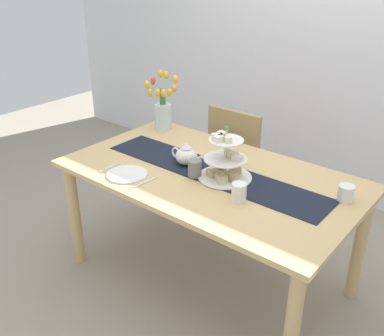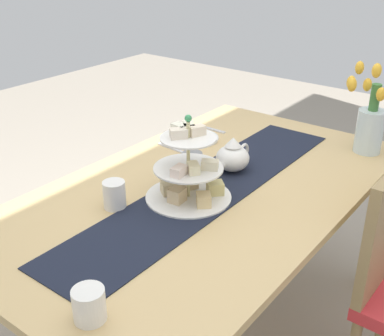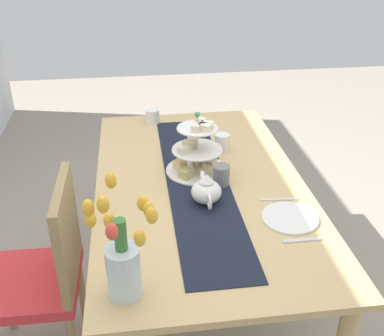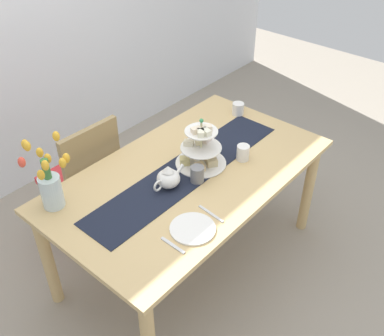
{
  "view_description": "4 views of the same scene",
  "coord_description": "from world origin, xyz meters",
  "px_view_note": "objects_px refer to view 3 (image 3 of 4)",
  "views": [
    {
      "loc": [
        1.33,
        -1.79,
        1.85
      ],
      "look_at": [
        -0.07,
        -0.08,
        0.78
      ],
      "focal_mm": 41.04,
      "sensor_mm": 36.0,
      "label": 1
    },
    {
      "loc": [
        1.29,
        0.92,
        1.58
      ],
      "look_at": [
        0.05,
        -0.02,
        0.84
      ],
      "focal_mm": 46.1,
      "sensor_mm": 36.0,
      "label": 2
    },
    {
      "loc": [
        -1.84,
        0.28,
        1.84
      ],
      "look_at": [
        -0.04,
        0.04,
        0.84
      ],
      "focal_mm": 43.49,
      "sensor_mm": 36.0,
      "label": 3
    },
    {
      "loc": [
        -1.56,
        -1.36,
        2.33
      ],
      "look_at": [
        -0.03,
        -0.05,
        0.81
      ],
      "focal_mm": 42.26,
      "sensor_mm": 36.0,
      "label": 4
    }
  ],
  "objects_px": {
    "fork_left": "(302,240)",
    "knife_left": "(279,199)",
    "tulip_vase": "(123,257)",
    "mug_white_text": "(222,143)",
    "mug_grey": "(221,175)",
    "tiered_cake_stand": "(197,154)",
    "teapot": "(206,191)",
    "cream_jug": "(153,117)",
    "chair_left": "(44,270)",
    "dining_table": "(200,200)",
    "dinner_plate_left": "(290,218)"
  },
  "relations": [
    {
      "from": "tiered_cake_stand",
      "to": "dinner_plate_left",
      "type": "distance_m",
      "value": 0.56
    },
    {
      "from": "chair_left",
      "to": "tulip_vase",
      "type": "height_order",
      "value": "tulip_vase"
    },
    {
      "from": "mug_white_text",
      "to": "dining_table",
      "type": "bearing_deg",
      "value": 152.12
    },
    {
      "from": "tulip_vase",
      "to": "chair_left",
      "type": "bearing_deg",
      "value": 39.26
    },
    {
      "from": "teapot",
      "to": "knife_left",
      "type": "height_order",
      "value": "teapot"
    },
    {
      "from": "teapot",
      "to": "dinner_plate_left",
      "type": "xyz_separation_m",
      "value": [
        -0.17,
        -0.32,
        -0.05
      ]
    },
    {
      "from": "dining_table",
      "to": "knife_left",
      "type": "distance_m",
      "value": 0.39
    },
    {
      "from": "mug_grey",
      "to": "mug_white_text",
      "type": "relative_size",
      "value": 1.0
    },
    {
      "from": "tiered_cake_stand",
      "to": "fork_left",
      "type": "bearing_deg",
      "value": -151.42
    },
    {
      "from": "tulip_vase",
      "to": "dinner_plate_left",
      "type": "distance_m",
      "value": 0.76
    },
    {
      "from": "cream_jug",
      "to": "mug_white_text",
      "type": "xyz_separation_m",
      "value": [
        -0.41,
        -0.34,
        0.01
      ]
    },
    {
      "from": "dining_table",
      "to": "tulip_vase",
      "type": "relative_size",
      "value": 4.1
    },
    {
      "from": "tiered_cake_stand",
      "to": "dinner_plate_left",
      "type": "xyz_separation_m",
      "value": [
        -0.44,
        -0.32,
        -0.09
      ]
    },
    {
      "from": "chair_left",
      "to": "mug_white_text",
      "type": "relative_size",
      "value": 9.58
    },
    {
      "from": "teapot",
      "to": "dinner_plate_left",
      "type": "bearing_deg",
      "value": -117.66
    },
    {
      "from": "chair_left",
      "to": "knife_left",
      "type": "xyz_separation_m",
      "value": [
        0.04,
        -1.03,
        0.24
      ]
    },
    {
      "from": "dinner_plate_left",
      "to": "mug_grey",
      "type": "height_order",
      "value": "mug_grey"
    },
    {
      "from": "tulip_vase",
      "to": "mug_white_text",
      "type": "bearing_deg",
      "value": -27.33
    },
    {
      "from": "mug_grey",
      "to": "cream_jug",
      "type": "bearing_deg",
      "value": 19.59
    },
    {
      "from": "tulip_vase",
      "to": "dinner_plate_left",
      "type": "xyz_separation_m",
      "value": [
        0.34,
        -0.67,
        -0.15
      ]
    },
    {
      "from": "tulip_vase",
      "to": "dinner_plate_left",
      "type": "relative_size",
      "value": 1.78
    },
    {
      "from": "chair_left",
      "to": "tulip_vase",
      "type": "bearing_deg",
      "value": -140.74
    },
    {
      "from": "cream_jug",
      "to": "fork_left",
      "type": "distance_m",
      "value": 1.3
    },
    {
      "from": "tulip_vase",
      "to": "cream_jug",
      "type": "distance_m",
      "value": 1.41
    },
    {
      "from": "mug_white_text",
      "to": "tulip_vase",
      "type": "bearing_deg",
      "value": 152.67
    },
    {
      "from": "fork_left",
      "to": "mug_white_text",
      "type": "bearing_deg",
      "value": 11.45
    },
    {
      "from": "tiered_cake_stand",
      "to": "knife_left",
      "type": "xyz_separation_m",
      "value": [
        -0.3,
        -0.32,
        -0.09
      ]
    },
    {
      "from": "cream_jug",
      "to": "fork_left",
      "type": "bearing_deg",
      "value": -157.59
    },
    {
      "from": "teapot",
      "to": "cream_jug",
      "type": "height_order",
      "value": "teapot"
    },
    {
      "from": "dining_table",
      "to": "mug_grey",
      "type": "bearing_deg",
      "value": -113.26
    },
    {
      "from": "dining_table",
      "to": "mug_white_text",
      "type": "relative_size",
      "value": 17.71
    },
    {
      "from": "knife_left",
      "to": "mug_grey",
      "type": "bearing_deg",
      "value": 55.01
    },
    {
      "from": "dinner_plate_left",
      "to": "mug_white_text",
      "type": "bearing_deg",
      "value": 13.94
    },
    {
      "from": "teapot",
      "to": "fork_left",
      "type": "relative_size",
      "value": 1.59
    },
    {
      "from": "teapot",
      "to": "cream_jug",
      "type": "xyz_separation_m",
      "value": [
        0.89,
        0.18,
        -0.02
      ]
    },
    {
      "from": "tulip_vase",
      "to": "mug_grey",
      "type": "xyz_separation_m",
      "value": [
        0.64,
        -0.44,
        -0.1
      ]
    },
    {
      "from": "chair_left",
      "to": "dinner_plate_left",
      "type": "distance_m",
      "value": 1.06
    },
    {
      "from": "tulip_vase",
      "to": "mug_white_text",
      "type": "distance_m",
      "value": 1.11
    },
    {
      "from": "mug_grey",
      "to": "mug_white_text",
      "type": "distance_m",
      "value": 0.35
    },
    {
      "from": "cream_jug",
      "to": "knife_left",
      "type": "bearing_deg",
      "value": -151.49
    },
    {
      "from": "dining_table",
      "to": "dinner_plate_left",
      "type": "bearing_deg",
      "value": -137.12
    },
    {
      "from": "chair_left",
      "to": "tiered_cake_stand",
      "type": "distance_m",
      "value": 0.85
    },
    {
      "from": "fork_left",
      "to": "knife_left",
      "type": "xyz_separation_m",
      "value": [
        0.29,
        0.0,
        0.0
      ]
    },
    {
      "from": "chair_left",
      "to": "cream_jug",
      "type": "xyz_separation_m",
      "value": [
        0.96,
        -0.53,
        0.28
      ]
    },
    {
      "from": "dining_table",
      "to": "chair_left",
      "type": "distance_m",
      "value": 0.76
    },
    {
      "from": "chair_left",
      "to": "tiered_cake_stand",
      "type": "height_order",
      "value": "tiered_cake_stand"
    },
    {
      "from": "fork_left",
      "to": "knife_left",
      "type": "distance_m",
      "value": 0.29
    },
    {
      "from": "tulip_vase",
      "to": "cream_jug",
      "type": "relative_size",
      "value": 4.83
    },
    {
      "from": "dining_table",
      "to": "fork_left",
      "type": "xyz_separation_m",
      "value": [
        -0.49,
        -0.32,
        0.1
      ]
    },
    {
      "from": "teapot",
      "to": "mug_grey",
      "type": "relative_size",
      "value": 2.51
    }
  ]
}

